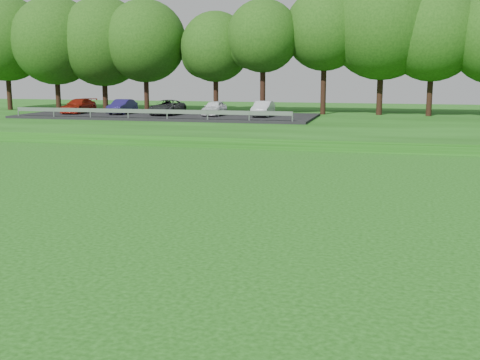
# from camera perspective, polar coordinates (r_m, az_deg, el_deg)

# --- Properties ---
(berm) EXTENTS (130.00, 30.00, 0.60)m
(berm) POSITION_cam_1_polar(r_m,az_deg,el_deg) (48.07, 21.54, 4.80)
(berm) COLOR #14410C
(berm) RESTS_ON ground
(treeline) EXTENTS (104.00, 7.00, 15.00)m
(treeline) POSITION_cam_1_polar(r_m,az_deg,el_deg) (52.01, 21.55, 13.79)
(treeline) COLOR #1A400E
(treeline) RESTS_ON berm
(parking_lot) EXTENTS (24.00, 9.00, 1.38)m
(parking_lot) POSITION_cam_1_polar(r_m,az_deg,el_deg) (49.75, -7.26, 6.45)
(parking_lot) COLOR black
(parking_lot) RESTS_ON berm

